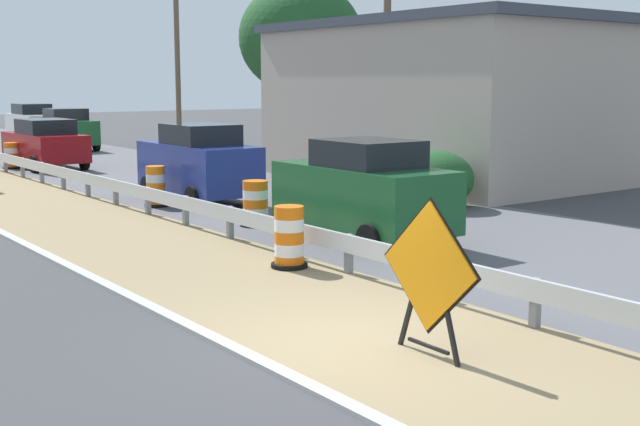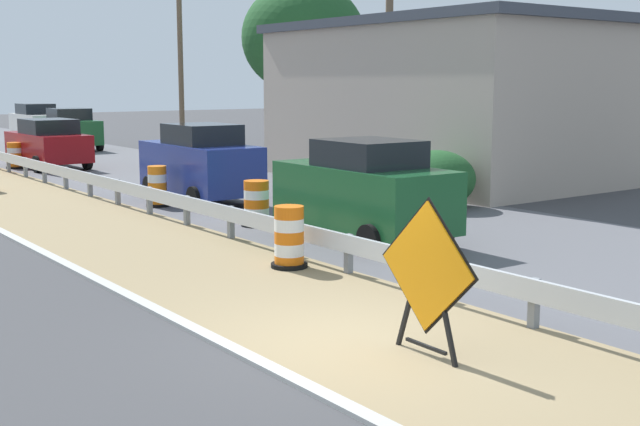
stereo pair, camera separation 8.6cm
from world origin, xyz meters
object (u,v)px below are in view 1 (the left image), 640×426
(car_lead_far_lane, at_px, (198,163))
(utility_pole_near, at_px, (387,59))
(traffic_barrel_mid, at_px, (156,188))
(traffic_barrel_close, at_px, (255,206))
(warning_sign_diamond, at_px, (429,272))
(car_distant_a, at_px, (67,129))
(car_lead_near_lane, at_px, (363,190))
(car_mid_far_lane, at_px, (33,124))
(car_trailing_far_lane, at_px, (45,143))
(traffic_barrel_farther, at_px, (12,157))
(traffic_barrel_nearest, at_px, (289,240))
(utility_pole_mid, at_px, (177,60))

(car_lead_far_lane, bearing_deg, utility_pole_near, -94.90)
(traffic_barrel_mid, bearing_deg, traffic_barrel_close, -82.52)
(warning_sign_diamond, relative_size, car_distant_a, 0.49)
(traffic_barrel_close, distance_m, car_lead_near_lane, 3.08)
(traffic_barrel_mid, bearing_deg, car_mid_far_lane, 79.23)
(car_trailing_far_lane, relative_size, utility_pole_near, 0.61)
(traffic_barrel_farther, bearing_deg, car_distant_a, 56.46)
(traffic_barrel_farther, xyz_separation_m, utility_pole_near, (7.88, -12.94, 3.59))
(traffic_barrel_close, bearing_deg, warning_sign_diamond, -109.69)
(warning_sign_diamond, relative_size, utility_pole_near, 0.26)
(traffic_barrel_mid, relative_size, car_mid_far_lane, 0.24)
(traffic_barrel_nearest, distance_m, utility_pole_mid, 24.71)
(car_lead_far_lane, height_order, car_trailing_far_lane, car_lead_far_lane)
(traffic_barrel_close, height_order, car_trailing_far_lane, car_trailing_far_lane)
(traffic_barrel_close, height_order, utility_pole_near, utility_pole_near)
(traffic_barrel_close, bearing_deg, car_lead_far_lane, 78.75)
(warning_sign_diamond, xyz_separation_m, traffic_barrel_close, (3.28, 9.17, -0.58))
(car_mid_far_lane, xyz_separation_m, utility_pole_near, (3.00, -25.57, 2.96))
(car_trailing_far_lane, bearing_deg, car_distant_a, -26.12)
(traffic_barrel_close, distance_m, car_distant_a, 24.27)
(car_distant_a, bearing_deg, traffic_barrel_nearest, -9.97)
(car_lead_near_lane, distance_m, utility_pole_mid, 22.58)
(car_lead_near_lane, bearing_deg, traffic_barrel_close, 17.64)
(car_lead_near_lane, distance_m, utility_pole_near, 9.58)
(car_lead_near_lane, height_order, car_trailing_far_lane, car_lead_near_lane)
(traffic_barrel_close, relative_size, car_trailing_far_lane, 0.23)
(traffic_barrel_nearest, bearing_deg, car_lead_far_lane, 72.11)
(traffic_barrel_farther, relative_size, car_lead_far_lane, 0.23)
(car_lead_near_lane, height_order, car_mid_far_lane, car_mid_far_lane)
(traffic_barrel_farther, xyz_separation_m, car_lead_near_lane, (1.54, -19.49, 0.62))
(traffic_barrel_nearest, bearing_deg, car_lead_near_lane, 23.75)
(utility_pole_near, relative_size, utility_pole_mid, 0.93)
(traffic_barrel_close, relative_size, car_lead_far_lane, 0.24)
(car_mid_far_lane, xyz_separation_m, utility_pole_mid, (3.27, -10.77, 3.25))
(traffic_barrel_mid, bearing_deg, car_lead_near_lane, -78.60)
(car_lead_near_lane, height_order, utility_pole_near, utility_pole_near)
(warning_sign_diamond, xyz_separation_m, utility_pole_near, (10.50, 12.83, 2.98))
(traffic_barrel_farther, bearing_deg, warning_sign_diamond, -95.80)
(traffic_barrel_farther, xyz_separation_m, car_lead_far_lane, (1.53, -12.24, 0.64))
(car_distant_a, relative_size, utility_pole_near, 0.53)
(traffic_barrel_close, height_order, traffic_barrel_mid, traffic_barrel_mid)
(car_lead_near_lane, bearing_deg, car_distant_a, -6.22)
(traffic_barrel_nearest, relative_size, traffic_barrel_mid, 1.02)
(traffic_barrel_farther, height_order, car_mid_far_lane, car_mid_far_lane)
(car_mid_far_lane, bearing_deg, traffic_barrel_nearest, -9.14)
(utility_pole_near, bearing_deg, car_lead_far_lane, 173.64)
(car_distant_a, bearing_deg, car_lead_near_lane, -4.82)
(traffic_barrel_mid, height_order, traffic_barrel_farther, traffic_barrel_mid)
(car_lead_near_lane, bearing_deg, car_trailing_far_lane, 2.08)
(warning_sign_diamond, bearing_deg, traffic_barrel_mid, -100.42)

